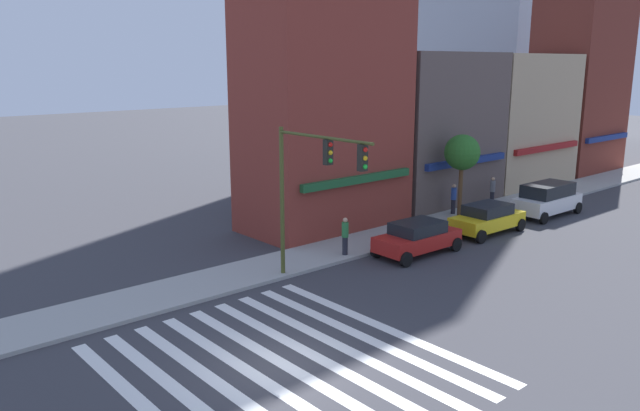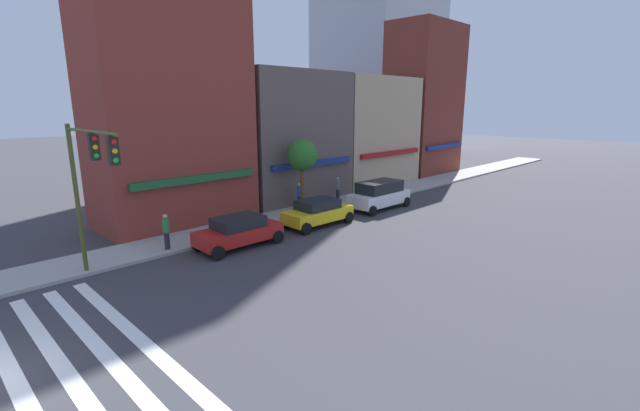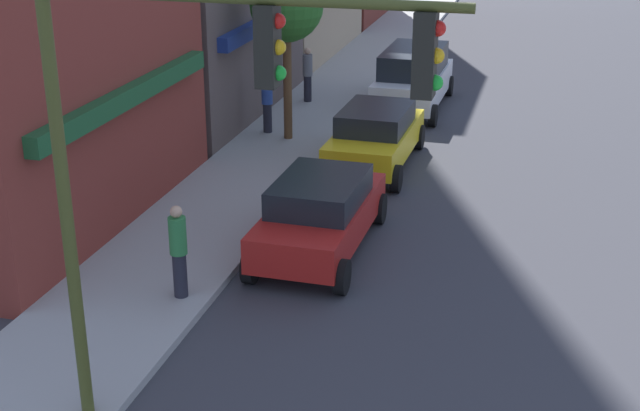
{
  "view_description": "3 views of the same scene",
  "coord_description": "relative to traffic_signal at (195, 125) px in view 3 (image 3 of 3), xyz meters",
  "views": [
    {
      "loc": [
        -10.43,
        -13.65,
        8.88
      ],
      "look_at": [
        4.84,
        4.0,
        3.5
      ],
      "focal_mm": 35.0,
      "sensor_mm": 36.0,
      "label": 1
    },
    {
      "loc": [
        -0.26,
        -12.87,
        7.06
      ],
      "look_at": [
        17.35,
        4.7,
        1.2
      ],
      "focal_mm": 24.0,
      "sensor_mm": 36.0,
      "label": 2
    },
    {
      "loc": [
        -4.85,
        0.33,
        7.65
      ],
      "look_at": [
        11.52,
        4.7,
        1.0
      ],
      "focal_mm": 50.0,
      "sensor_mm": 36.0,
      "label": 3
    }
  ],
  "objects": [
    {
      "name": "sedan_red",
      "position": [
        6.68,
        0.21,
        -3.77
      ],
      "size": [
        4.43,
        2.02,
        1.59
      ],
      "rotation": [
        0.0,
        0.0,
        -0.02
      ],
      "color": "#B21E19",
      "rests_on": "ground_plane"
    },
    {
      "name": "pedestrian_blue_shirt",
      "position": [
        14.06,
        3.76,
        -3.54
      ],
      "size": [
        0.32,
        0.32,
        1.77
      ],
      "rotation": [
        0.0,
        0.0,
        2.42
      ],
      "color": "#23232D",
      "rests_on": "sidewalk_left"
    },
    {
      "name": "sedan_yellow",
      "position": [
        12.31,
        0.21,
        -3.77
      ],
      "size": [
        4.44,
        2.02,
        1.59
      ],
      "rotation": [
        0.0,
        0.0,
        -0.02
      ],
      "color": "yellow",
      "rests_on": "ground_plane"
    },
    {
      "name": "street_tree",
      "position": [
        13.65,
        3.01,
        -0.74
      ],
      "size": [
        2.02,
        2.02,
        4.78
      ],
      "color": "brown",
      "rests_on": "sidewalk_left"
    },
    {
      "name": "suv_white",
      "position": [
        18.34,
        0.21,
        -3.58
      ],
      "size": [
        4.73,
        2.12,
        1.94
      ],
      "rotation": [
        0.0,
        0.0,
        -0.01
      ],
      "color": "white",
      "rests_on": "ground_plane"
    },
    {
      "name": "pedestrian_green_top",
      "position": [
        3.74,
        2.06,
        -3.54
      ],
      "size": [
        0.32,
        0.32,
        1.77
      ],
      "rotation": [
        0.0,
        0.0,
        2.05
      ],
      "color": "#23232D",
      "rests_on": "sidewalk_left"
    },
    {
      "name": "traffic_signal",
      "position": [
        0.0,
        0.0,
        0.0
      ],
      "size": [
        0.32,
        5.28,
        6.34
      ],
      "color": "#474C1E",
      "rests_on": "ground_plane"
    },
    {
      "name": "pedestrian_grey_coat",
      "position": [
        17.75,
        3.58,
        -3.54
      ],
      "size": [
        0.32,
        0.32,
        1.77
      ],
      "rotation": [
        0.0,
        0.0,
        1.9
      ],
      "color": "#23232D",
      "rests_on": "sidewalk_left"
    }
  ]
}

